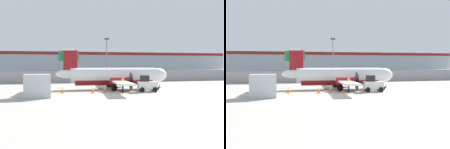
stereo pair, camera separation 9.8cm
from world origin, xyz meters
The scene contains 18 objects.
ground_plane centered at (0.00, 2.00, 0.00)m, with size 140.00×140.00×0.01m.
perimeter_fence centered at (0.00, 18.00, 1.12)m, with size 98.00×0.10×2.10m.
parking_lot_strip centered at (0.00, 29.50, 0.06)m, with size 98.00×17.00×0.12m.
background_building centered at (0.00, 47.99, 3.26)m, with size 91.00×8.10×6.50m.
commuter_airplane centered at (1.15, 6.12, 1.60)m, with size 14.21×16.08×4.92m.
baggage_tug centered at (3.90, 2.34, 0.86)m, with size 2.47×1.67×1.88m.
ground_crew_worker centered at (1.10, 2.67, 0.95)m, with size 0.44×0.54×1.70m.
cargo_container centered at (-8.03, 0.01, 1.10)m, with size 2.50×2.12×2.20m.
traffic_cone_near_left centered at (7.15, 6.14, 0.31)m, with size 0.36×0.36×0.64m.
traffic_cone_near_right centered at (-5.58, 3.11, 0.31)m, with size 0.36×0.36×0.64m.
traffic_cone_far_left centered at (-0.88, 2.96, 0.31)m, with size 0.36×0.36×0.64m.
traffic_cone_far_right centered at (-2.39, 2.23, 0.31)m, with size 0.36×0.36×0.64m.
parked_car_0 centered at (-12.19, 26.91, 0.89)m, with size 4.33×2.28×1.58m.
parked_car_1 centered at (-4.28, 34.58, 0.89)m, with size 4.31×2.23×1.58m.
parked_car_2 centered at (3.20, 30.07, 0.89)m, with size 4.36×2.36×1.58m.
parked_car_3 centered at (13.53, 31.12, 0.89)m, with size 4.39×2.45×1.58m.
apron_light_pole centered at (1.75, 14.39, 4.30)m, with size 0.70×0.30×7.27m.
highway_sign centered at (-3.88, 20.40, 4.14)m, with size 3.60×0.14×5.50m.
Camera 1 is at (-6.53, -24.44, 3.19)m, focal length 40.00 mm.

